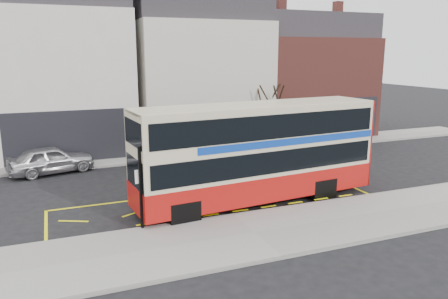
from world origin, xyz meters
name	(u,v)px	position (x,y,z in m)	size (l,w,h in m)	color
ground	(230,214)	(0.00, 0.00, 0.00)	(120.00, 120.00, 0.00)	black
pavement	(255,234)	(0.00, -2.30, 0.07)	(40.00, 4.00, 0.15)	gray
kerb	(234,216)	(0.00, -0.38, 0.07)	(40.00, 0.15, 0.15)	gray
far_pavement	(164,155)	(0.00, 11.00, 0.07)	(50.00, 3.00, 0.15)	gray
road_markings	(216,202)	(0.00, 1.60, 0.01)	(14.00, 3.40, 0.01)	#FFF70D
terrace_left	(64,70)	(-5.50, 14.99, 5.32)	(8.00, 8.01, 11.80)	silver
terrace_green_shop	(196,72)	(3.50, 14.99, 5.07)	(9.00, 8.01, 11.30)	beige
terrace_right	(303,77)	(12.50, 14.99, 4.57)	(9.00, 8.01, 10.30)	brown
double_decker_bus	(258,151)	(1.72, 1.04, 2.28)	(11.05, 3.49, 4.34)	beige
bus_stop_post	(142,179)	(-3.61, -0.38, 1.99)	(0.77, 0.16, 3.07)	black
car_silver	(51,160)	(-6.68, 9.38, 0.76)	(1.80, 4.47, 1.52)	#B6B5BA
car_grey	(184,151)	(0.75, 9.10, 0.69)	(1.46, 4.19, 1.38)	#44464C
car_white	(274,147)	(6.50, 8.42, 0.62)	(1.75, 4.30, 1.25)	silver
street_tree_right	(270,93)	(7.22, 10.53, 3.82)	(2.60, 2.60, 5.61)	black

